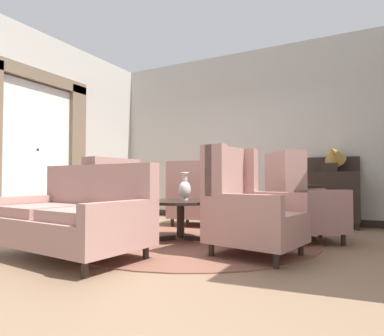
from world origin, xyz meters
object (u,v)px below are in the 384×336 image
object	(u,v)px
porcelain_vase	(185,188)
armchair_foreground_right	(197,199)
side_table	(302,207)
gramophone	(333,157)
sideboard	(330,196)
armchair_back_corner	(299,204)
armchair_near_sideboard	(104,202)
coffee_table	(181,207)
settee	(73,218)
armchair_far_left	(248,210)

from	to	relation	value
porcelain_vase	armchair_foreground_right	xyz separation A→B (m)	(-0.40, 1.16, -0.21)
porcelain_vase	side_table	size ratio (longest dim) A/B	0.52
side_table	gramophone	world-z (taller)	gramophone
side_table	sideboard	size ratio (longest dim) A/B	0.61
armchair_back_corner	sideboard	xyz separation A→B (m)	(0.23, 1.54, 0.05)
armchair_near_sideboard	side_table	size ratio (longest dim) A/B	1.52
coffee_table	settee	distance (m)	1.39
armchair_near_sideboard	side_table	world-z (taller)	armchair_near_sideboard
settee	gramophone	world-z (taller)	gramophone
coffee_table	sideboard	size ratio (longest dim) A/B	0.82
armchair_back_corner	side_table	bearing A→B (deg)	-39.47
armchair_far_left	side_table	size ratio (longest dim) A/B	1.59
settee	sideboard	size ratio (longest dim) A/B	1.49
armchair_foreground_right	armchair_back_corner	bearing A→B (deg)	153.70
armchair_near_sideboard	sideboard	bearing A→B (deg)	133.79
porcelain_vase	sideboard	distance (m)	2.59
sideboard	gramophone	bearing A→B (deg)	-61.82
porcelain_vase	sideboard	size ratio (longest dim) A/B	0.32
settee	side_table	size ratio (longest dim) A/B	2.44
armchair_back_corner	sideboard	bearing A→B (deg)	-42.08
armchair_near_sideboard	armchair_back_corner	distance (m)	2.65
armchair_back_corner	sideboard	distance (m)	1.55
armchair_near_sideboard	armchair_back_corner	bearing A→B (deg)	110.18
side_table	sideboard	bearing A→B (deg)	81.32
armchair_near_sideboard	armchair_far_left	xyz separation A→B (m)	(2.23, -0.33, 0.01)
side_table	armchair_foreground_right	bearing A→B (deg)	163.64
armchair_foreground_right	armchair_near_sideboard	xyz separation A→B (m)	(-0.82, -1.32, 0.00)
armchair_back_corner	armchair_far_left	world-z (taller)	armchair_far_left
armchair_foreground_right	sideboard	distance (m)	2.17
armchair_foreground_right	armchair_near_sideboard	size ratio (longest dim) A/B	1.00
armchair_far_left	gramophone	world-z (taller)	gramophone
settee	armchair_far_left	xyz separation A→B (m)	(1.56, 0.85, 0.08)
coffee_table	sideboard	world-z (taller)	sideboard
porcelain_vase	armchair_back_corner	distance (m)	1.45
settee	side_table	bearing A→B (deg)	52.22
armchair_foreground_right	armchair_back_corner	world-z (taller)	armchair_back_corner
armchair_far_left	gramophone	xyz separation A→B (m)	(0.61, 2.46, 0.68)
porcelain_vase	side_table	bearing A→B (deg)	25.34
armchair_foreground_right	armchair_back_corner	xyz separation A→B (m)	(1.74, -0.64, 0.02)
armchair_back_corner	gramophone	distance (m)	1.62
coffee_table	side_table	bearing A→B (deg)	26.83
armchair_near_sideboard	gramophone	world-z (taller)	gramophone
gramophone	side_table	bearing A→B (deg)	-101.26
porcelain_vase	settee	bearing A→B (deg)	-112.08
armchair_near_sideboard	gramophone	size ratio (longest dim) A/B	2.11
armchair_foreground_right	armchair_near_sideboard	world-z (taller)	same
porcelain_vase	armchair_foreground_right	bearing A→B (deg)	109.26
coffee_table	armchair_far_left	distance (m)	1.13
side_table	sideboard	distance (m)	1.43
side_table	gramophone	xyz separation A→B (m)	(0.26, 1.32, 0.72)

